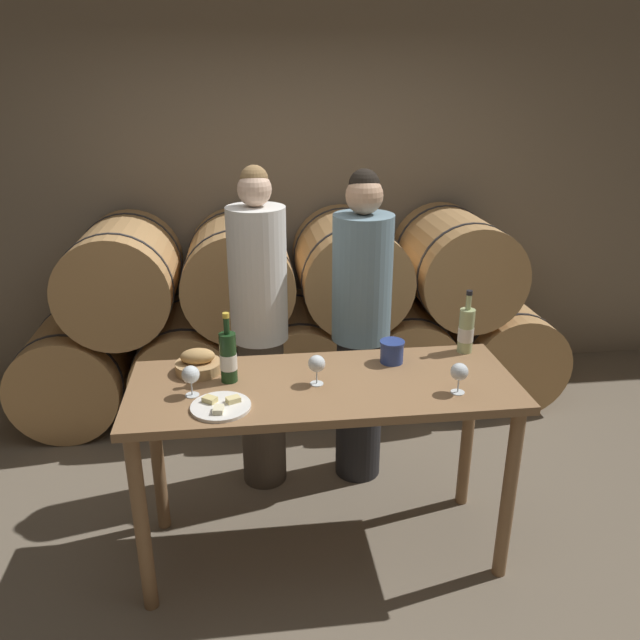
{
  "coord_description": "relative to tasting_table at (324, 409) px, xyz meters",
  "views": [
    {
      "loc": [
        -0.32,
        -2.47,
        2.2
      ],
      "look_at": [
        0.0,
        0.13,
        1.17
      ],
      "focal_mm": 35.0,
      "sensor_mm": 36.0,
      "label": 1
    }
  ],
  "objects": [
    {
      "name": "wine_glass_far_left",
      "position": [
        -0.57,
        -0.05,
        0.23
      ],
      "size": [
        0.08,
        0.08,
        0.14
      ],
      "color": "white",
      "rests_on": "tasting_table"
    },
    {
      "name": "person_left",
      "position": [
        -0.26,
        0.63,
        0.13
      ],
      "size": [
        0.3,
        0.3,
        1.8
      ],
      "color": "#4C4238",
      "rests_on": "ground_plane"
    },
    {
      "name": "barrel_stack",
      "position": [
        0.0,
        1.55,
        -0.16
      ],
      "size": [
        3.71,
        0.9,
        1.34
      ],
      "color": "tan",
      "rests_on": "ground_plane"
    },
    {
      "name": "cheese_plate",
      "position": [
        -0.45,
        -0.17,
        0.14
      ],
      "size": [
        0.25,
        0.25,
        0.04
      ],
      "color": "white",
      "rests_on": "tasting_table"
    },
    {
      "name": "wine_glass_center",
      "position": [
        0.56,
        -0.16,
        0.23
      ],
      "size": [
        0.08,
        0.08,
        0.14
      ],
      "color": "white",
      "rests_on": "tasting_table"
    },
    {
      "name": "tasting_table",
      "position": [
        0.0,
        0.0,
        0.0
      ],
      "size": [
        1.73,
        0.66,
        0.92
      ],
      "color": "olive",
      "rests_on": "ground_plane"
    },
    {
      "name": "ground_plane",
      "position": [
        0.0,
        0.0,
        -0.79
      ],
      "size": [
        10.0,
        10.0,
        0.0
      ],
      "primitive_type": "plane",
      "color": "#726654"
    },
    {
      "name": "stone_wall_back",
      "position": [
        0.0,
        2.12,
        0.81
      ],
      "size": [
        10.0,
        0.12,
        3.2
      ],
      "color": "gray",
      "rests_on": "ground_plane"
    },
    {
      "name": "bread_basket",
      "position": [
        -0.56,
        0.18,
        0.17
      ],
      "size": [
        0.21,
        0.21,
        0.12
      ],
      "color": "tan",
      "rests_on": "tasting_table"
    },
    {
      "name": "blue_crock",
      "position": [
        0.35,
        0.17,
        0.19
      ],
      "size": [
        0.12,
        0.12,
        0.11
      ],
      "color": "navy",
      "rests_on": "tasting_table"
    },
    {
      "name": "person_right",
      "position": [
        0.29,
        0.63,
        0.12
      ],
      "size": [
        0.32,
        0.32,
        1.77
      ],
      "color": "#232326",
      "rests_on": "ground_plane"
    },
    {
      "name": "wine_bottle_white",
      "position": [
        0.74,
        0.25,
        0.24
      ],
      "size": [
        0.08,
        0.08,
        0.32
      ],
      "color": "#ADBC7F",
      "rests_on": "tasting_table"
    },
    {
      "name": "wine_bottle_red",
      "position": [
        -0.42,
        0.07,
        0.25
      ],
      "size": [
        0.08,
        0.08,
        0.33
      ],
      "color": "#193819",
      "rests_on": "tasting_table"
    },
    {
      "name": "wine_glass_left",
      "position": [
        -0.03,
        -0.01,
        0.23
      ],
      "size": [
        0.08,
        0.08,
        0.14
      ],
      "color": "white",
      "rests_on": "tasting_table"
    }
  ]
}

